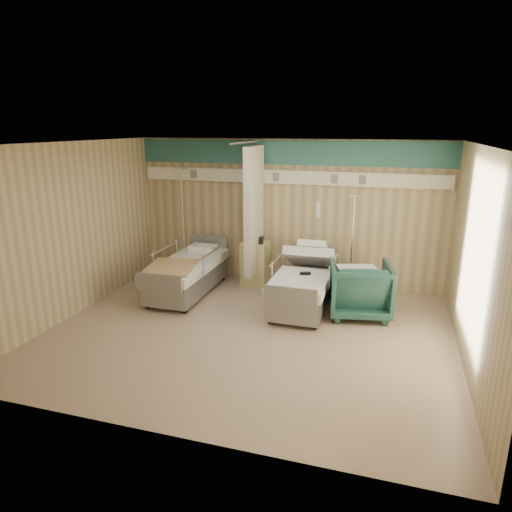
# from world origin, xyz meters

# --- Properties ---
(ground) EXTENTS (6.00, 5.00, 0.00)m
(ground) POSITION_xyz_m (0.00, 0.00, 0.00)
(ground) COLOR gray
(ground) RESTS_ON ground
(room_walls) EXTENTS (6.04, 5.04, 2.82)m
(room_walls) POSITION_xyz_m (-0.03, 0.25, 1.86)
(room_walls) COLOR tan
(room_walls) RESTS_ON ground
(bed_right) EXTENTS (1.00, 2.16, 0.63)m
(bed_right) POSITION_xyz_m (0.60, 1.30, 0.32)
(bed_right) COLOR silver
(bed_right) RESTS_ON ground
(bed_left) EXTENTS (1.00, 2.16, 0.63)m
(bed_left) POSITION_xyz_m (-1.60, 1.30, 0.32)
(bed_left) COLOR silver
(bed_left) RESTS_ON ground
(bedside_cabinet) EXTENTS (0.50, 0.48, 0.85)m
(bedside_cabinet) POSITION_xyz_m (-0.55, 2.20, 0.42)
(bedside_cabinet) COLOR #CCC57F
(bedside_cabinet) RESTS_ON ground
(visitor_armchair) EXTENTS (1.14, 1.17, 0.91)m
(visitor_armchair) POSITION_xyz_m (1.54, 1.20, 0.45)
(visitor_armchair) COLOR #1C4640
(visitor_armchair) RESTS_ON ground
(waffle_blanket) EXTENTS (0.77, 0.72, 0.07)m
(waffle_blanket) POSITION_xyz_m (1.50, 1.20, 0.94)
(waffle_blanket) COLOR white
(waffle_blanket) RESTS_ON visitor_armchair
(iv_stand_right) EXTENTS (0.33, 0.33, 1.84)m
(iv_stand_right) POSITION_xyz_m (1.29, 2.24, 0.38)
(iv_stand_right) COLOR silver
(iv_stand_right) RESTS_ON ground
(iv_stand_left) EXTENTS (0.40, 0.40, 2.25)m
(iv_stand_left) POSITION_xyz_m (-2.08, 2.21, 0.46)
(iv_stand_left) COLOR silver
(iv_stand_left) RESTS_ON ground
(call_remote) EXTENTS (0.19, 0.13, 0.04)m
(call_remote) POSITION_xyz_m (0.64, 1.16, 0.65)
(call_remote) COLOR black
(call_remote) RESTS_ON bed_right
(tan_blanket) EXTENTS (0.98, 1.15, 0.04)m
(tan_blanket) POSITION_xyz_m (-1.68, 0.84, 0.65)
(tan_blanket) COLOR tan
(tan_blanket) RESTS_ON bed_left
(toiletry_bag) EXTENTS (0.26, 0.18, 0.13)m
(toiletry_bag) POSITION_xyz_m (-0.50, 2.11, 0.92)
(toiletry_bag) COLOR black
(toiletry_bag) RESTS_ON bedside_cabinet
(white_cup) EXTENTS (0.09, 0.09, 0.13)m
(white_cup) POSITION_xyz_m (-0.74, 2.31, 0.91)
(white_cup) COLOR white
(white_cup) RESTS_ON bedside_cabinet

